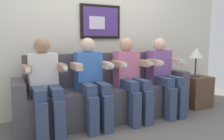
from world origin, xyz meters
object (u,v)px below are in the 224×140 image
at_px(person_leftmost, 45,82).
at_px(table_lamp, 196,54).
at_px(person_rightmost, 164,73).
at_px(side_table_right, 195,91).
at_px(person_left_center, 91,79).
at_px(couch, 107,96).
at_px(person_right_center, 130,76).

distance_m(person_leftmost, table_lamp, 2.35).
bearing_deg(person_rightmost, side_table_right, 5.00).
bearing_deg(person_leftmost, person_rightmost, 0.00).
bearing_deg(side_table_right, table_lamp, -155.38).
xyz_separation_m(person_left_center, table_lamp, (1.77, 0.04, 0.25)).
xyz_separation_m(person_left_center, side_table_right, (1.82, 0.06, -0.36)).
relative_size(couch, person_leftmost, 2.14).
height_order(person_leftmost, table_lamp, person_leftmost).
relative_size(person_left_center, person_right_center, 1.00).
distance_m(person_left_center, table_lamp, 1.79).
height_order(person_rightmost, side_table_right, person_rightmost).
bearing_deg(person_right_center, person_rightmost, 0.00).
bearing_deg(side_table_right, couch, 176.02).
bearing_deg(person_right_center, person_left_center, 179.95).
height_order(person_leftmost, person_left_center, same).
distance_m(couch, table_lamp, 1.60).
xyz_separation_m(person_right_center, table_lamp, (1.21, 0.04, 0.25)).
height_order(couch, side_table_right, couch).
xyz_separation_m(couch, person_rightmost, (0.84, -0.17, 0.29)).
relative_size(person_left_center, person_rightmost, 1.00).
relative_size(person_leftmost, side_table_right, 2.22).
xyz_separation_m(couch, person_leftmost, (-0.84, -0.17, 0.29)).
distance_m(person_left_center, side_table_right, 1.85).
bearing_deg(couch, person_left_center, -148.87).
xyz_separation_m(person_rightmost, table_lamp, (0.66, 0.04, 0.25)).
xyz_separation_m(person_leftmost, person_right_center, (1.12, 0.00, 0.00)).
height_order(person_left_center, side_table_right, person_left_center).
distance_m(couch, person_rightmost, 0.90).
bearing_deg(person_leftmost, person_left_center, 0.05).
xyz_separation_m(couch, side_table_right, (1.54, -0.11, -0.06)).
relative_size(person_leftmost, person_rightmost, 1.00).
distance_m(person_rightmost, side_table_right, 0.79).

